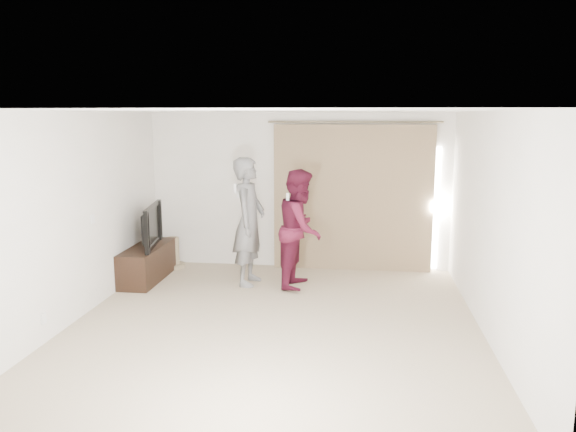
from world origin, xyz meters
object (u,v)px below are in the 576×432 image
object	(u,v)px
tv	(146,226)
person_woman	(301,228)
person_man	(249,221)
tv_console	(148,263)

from	to	relation	value
tv	person_woman	xyz separation A→B (m)	(2.42, -0.03, 0.03)
tv	person_man	world-z (taller)	person_man
tv	person_woman	distance (m)	2.42
tv_console	person_man	distance (m)	1.78
tv	person_woman	bearing A→B (deg)	-100.40
tv_console	person_woman	xyz separation A→B (m)	(2.42, -0.03, 0.62)
person_man	person_woman	xyz separation A→B (m)	(0.78, -0.02, -0.08)
person_woman	person_man	bearing A→B (deg)	178.54
tv	person_woman	size ratio (longest dim) A/B	0.64
person_man	person_woman	size ratio (longest dim) A/B	1.09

